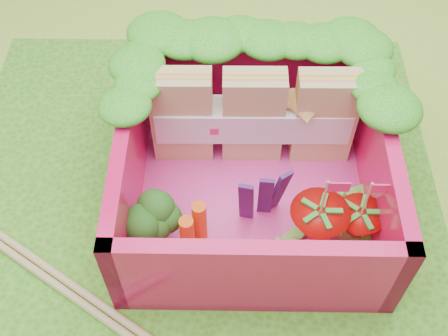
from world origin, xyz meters
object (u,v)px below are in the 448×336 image
(chopsticks, at_px, (0,239))
(sandwich_stack, at_px, (254,117))
(strawberry_right, at_px, (357,225))
(broccoli, at_px, (150,220))
(strawberry_left, at_px, (317,227))
(bento_box, at_px, (254,165))

(chopsticks, bearing_deg, sandwich_stack, 24.17)
(chopsticks, bearing_deg, strawberry_right, 0.56)
(sandwich_stack, height_order, strawberry_right, sandwich_stack)
(broccoli, height_order, chopsticks, broccoli)
(sandwich_stack, xyz_separation_m, strawberry_left, (0.29, -0.59, -0.13))
(strawberry_left, bearing_deg, strawberry_right, 8.19)
(strawberry_right, bearing_deg, sandwich_stack, 131.45)
(sandwich_stack, distance_m, chopsticks, 1.44)
(chopsticks, bearing_deg, strawberry_left, -0.42)
(strawberry_left, relative_size, strawberry_right, 1.11)
(broccoli, xyz_separation_m, strawberry_left, (0.79, -0.00, -0.04))
(broccoli, relative_size, strawberry_right, 0.65)
(broccoli, height_order, strawberry_left, strawberry_left)
(broccoli, distance_m, strawberry_right, 0.99)
(broccoli, bearing_deg, chopsticks, 179.28)
(sandwich_stack, distance_m, strawberry_left, 0.67)
(sandwich_stack, relative_size, broccoli, 3.48)
(bento_box, bearing_deg, sandwich_stack, 88.72)
(chopsticks, bearing_deg, bento_box, 13.02)
(sandwich_stack, height_order, broccoli, sandwich_stack)
(broccoli, relative_size, chopsticks, 0.17)
(broccoli, bearing_deg, strawberry_left, -0.12)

